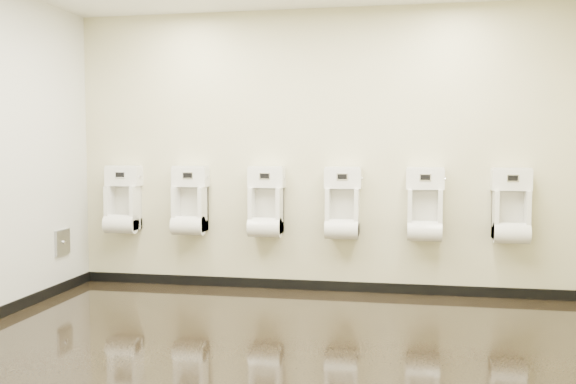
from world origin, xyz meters
name	(u,v)px	position (x,y,z in m)	size (l,w,h in m)	color
ground	(286,342)	(0.00, 0.00, 0.00)	(5.00, 3.50, 0.00)	black
back_wall	(318,151)	(0.00, 1.75, 1.40)	(5.00, 0.02, 2.80)	beige
front_wall	(214,156)	(0.00, -1.75, 1.40)	(5.00, 0.02, 2.80)	beige
skirting_back	(318,285)	(0.00, 1.74, 0.05)	(5.00, 0.02, 0.10)	black
access_panel	(62,242)	(-2.48, 1.20, 0.50)	(0.04, 0.25, 0.25)	#9E9EA3
urinal_0	(123,205)	(-2.04, 1.63, 0.84)	(0.37, 0.28, 0.68)	white
urinal_1	(190,206)	(-1.31, 1.63, 0.84)	(0.37, 0.28, 0.68)	white
urinal_2	(266,207)	(-0.51, 1.63, 0.84)	(0.37, 0.28, 0.68)	white
urinal_3	(343,209)	(0.26, 1.63, 0.84)	(0.37, 0.28, 0.68)	white
urinal_4	(425,210)	(1.04, 1.63, 0.84)	(0.37, 0.28, 0.68)	white
urinal_5	(511,211)	(1.83, 1.63, 0.84)	(0.37, 0.28, 0.68)	white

